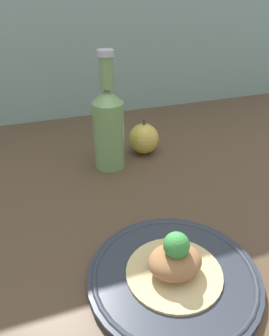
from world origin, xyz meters
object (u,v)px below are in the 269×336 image
at_px(cider_bottle, 109,125).
at_px(plated_food, 175,262).
at_px(plate, 174,276).
at_px(apple, 144,139).

bearing_deg(cider_bottle, plated_food, -90.41).
distance_m(plate, apple, 0.39).
distance_m(plate, plated_food, 0.03).
bearing_deg(apple, plated_food, -104.32).
relative_size(plate, plated_food, 1.80).
height_order(plate, cider_bottle, cider_bottle).
xyz_separation_m(plated_food, cider_bottle, (0.00, 0.34, 0.06)).
distance_m(plate, cider_bottle, 0.36).
bearing_deg(apple, cider_bottle, -158.89).
height_order(plate, plated_food, plated_food).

